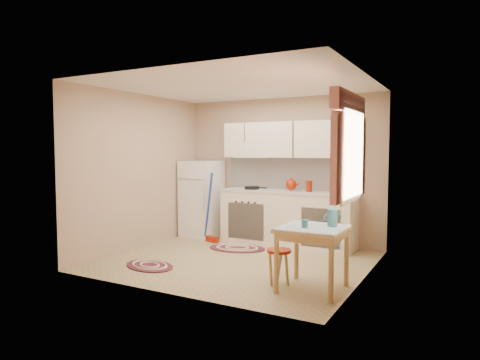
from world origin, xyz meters
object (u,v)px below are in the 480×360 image
Objects in this scene: fridge at (202,199)px; table at (312,259)px; base_cabinets at (287,219)px; stool at (279,267)px.

table is at bearing -34.88° from fridge.
base_cabinets is 5.36× the size of stool.
base_cabinets is at bearing 1.70° from fridge.
fridge is 1.94× the size of table.
stool is (-0.41, 0.01, -0.15)m from table.
table is (2.81, -1.96, -0.34)m from fridge.
fridge is 3.44m from table.
fridge is at bearing 140.85° from stool.
fridge is at bearing 145.12° from table.
base_cabinets is 2.31m from table.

